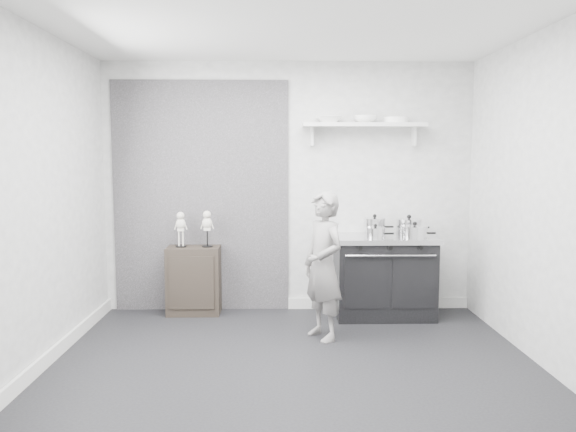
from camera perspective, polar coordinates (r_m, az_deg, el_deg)
name	(u,v)px	position (r m, az deg, el deg)	size (l,w,h in m)	color
ground	(293,369)	(4.64, 0.53, -15.24)	(4.00, 4.00, 0.00)	black
room_shell	(282,162)	(4.47, -0.65, 5.48)	(4.02, 3.62, 2.71)	#A2A19F
wall_shelf	(364,126)	(6.08, 7.72, 9.05)	(1.30, 0.26, 0.24)	silver
stove	(384,276)	(6.04, 9.70, -6.02)	(1.07, 0.67, 0.86)	black
side_cabinet	(194,280)	(6.14, -9.53, -6.46)	(0.56, 0.33, 0.73)	black
child	(323,266)	(5.19, 3.61, -5.07)	(0.50, 0.33, 1.37)	gray
pot_back_left	(375,226)	(6.06, 8.79, -1.01)	(0.32, 0.23, 0.22)	silver
pot_back_right	(409,227)	(6.12, 12.18, -1.06)	(0.35, 0.27, 0.21)	silver
pot_front_right	(415,232)	(5.81, 12.75, -1.62)	(0.34, 0.26, 0.18)	silver
pot_front_center	(375,233)	(5.77, 8.88, -1.69)	(0.29, 0.20, 0.15)	silver
skeleton_full	(181,227)	(6.06, -10.84, -1.08)	(0.12, 0.08, 0.43)	beige
skeleton_torso	(207,226)	(6.02, -8.22, -1.02)	(0.13, 0.08, 0.45)	beige
bowl_large	(329,120)	(6.03, 4.21, 9.73)	(0.28, 0.28, 0.07)	white
bowl_small	(365,119)	(6.08, 7.87, 9.71)	(0.24, 0.24, 0.08)	white
plate_stack	(396,120)	(6.14, 10.94, 9.54)	(0.26, 0.26, 0.06)	white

